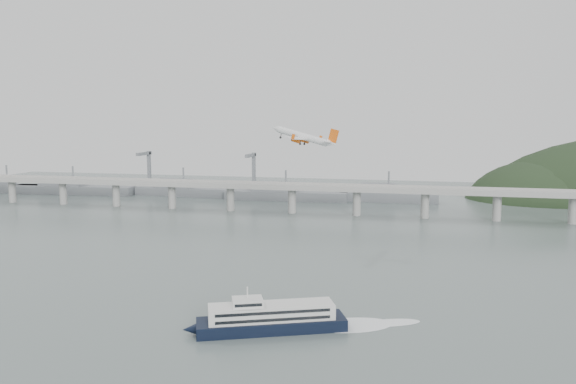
# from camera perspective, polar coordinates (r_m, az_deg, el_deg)

# --- Properties ---
(ground) EXTENTS (900.00, 900.00, 0.00)m
(ground) POSITION_cam_1_polar(r_m,az_deg,el_deg) (238.97, -2.99, -10.30)
(ground) COLOR #576563
(ground) RESTS_ON ground
(bridge) EXTENTS (800.00, 22.00, 23.90)m
(bridge) POSITION_cam_1_polar(r_m,az_deg,el_deg) (427.15, 4.19, 0.06)
(bridge) COLOR #9A9A97
(bridge) RESTS_ON ground
(distant_fleet) EXTENTS (453.00, 60.90, 40.00)m
(distant_fleet) POSITION_cam_1_polar(r_m,az_deg,el_deg) (534.82, -11.28, 0.21)
(distant_fleet) COLOR slate
(distant_fleet) RESTS_ON ground
(ferry) EXTENTS (80.72, 39.52, 16.03)m
(ferry) POSITION_cam_1_polar(r_m,az_deg,el_deg) (199.14, -1.70, -12.69)
(ferry) COLOR black
(ferry) RESTS_ON ground
(airliner) EXTENTS (41.76, 38.34, 13.29)m
(airliner) POSITION_cam_1_polar(r_m,az_deg,el_deg) (321.72, 1.63, 5.62)
(airliner) COLOR white
(airliner) RESTS_ON ground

